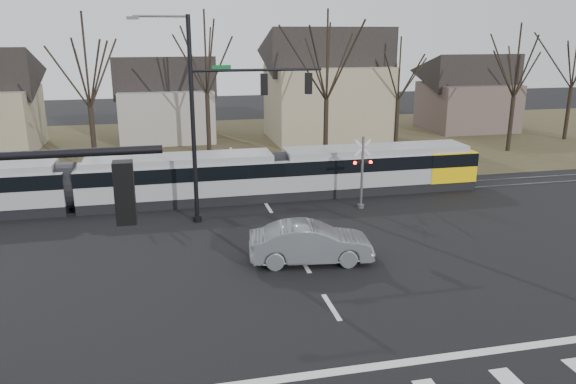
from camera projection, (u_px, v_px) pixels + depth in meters
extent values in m
plane|color=black|center=(350.00, 336.00, 18.06)|extent=(140.00, 140.00, 0.00)
cube|color=#38331E|center=(229.00, 145.00, 48.05)|extent=(140.00, 28.00, 0.01)
cube|color=silver|center=(369.00, 367.00, 16.37)|extent=(28.00, 0.35, 0.01)
cube|color=silver|center=(331.00, 307.00, 19.93)|extent=(0.18, 2.00, 0.01)
cube|color=silver|center=(304.00, 263.00, 23.68)|extent=(0.18, 2.00, 0.01)
cube|color=silver|center=(283.00, 231.00, 27.43)|extent=(0.18, 2.00, 0.01)
cube|color=silver|center=(268.00, 207.00, 31.18)|extent=(0.18, 2.00, 0.01)
cube|color=silver|center=(256.00, 188.00, 34.93)|extent=(0.18, 2.00, 0.01)
cube|color=silver|center=(246.00, 173.00, 38.68)|extent=(0.18, 2.00, 0.01)
cube|color=silver|center=(238.00, 160.00, 42.43)|extent=(0.18, 2.00, 0.01)
cube|color=silver|center=(232.00, 150.00, 46.17)|extent=(0.18, 2.00, 0.01)
cube|color=#59595E|center=(265.00, 201.00, 32.20)|extent=(90.00, 0.12, 0.06)
cube|color=#59595E|center=(260.00, 195.00, 33.52)|extent=(90.00, 0.12, 0.06)
cube|color=gray|center=(181.00, 179.00, 31.70)|extent=(11.21, 2.62, 2.73)
cube|color=black|center=(180.00, 170.00, 31.54)|extent=(11.23, 2.65, 0.79)
cube|color=gray|center=(375.00, 169.00, 34.17)|extent=(12.15, 2.62, 2.73)
cube|color=black|center=(376.00, 160.00, 34.02)|extent=(12.17, 2.65, 0.79)
cube|color=yellow|center=(444.00, 164.00, 35.12)|extent=(2.99, 2.67, 1.82)
imported|color=slate|center=(311.00, 243.00, 23.64)|extent=(3.14, 5.64, 1.70)
cube|color=black|center=(125.00, 193.00, 9.22)|extent=(0.32, 0.32, 1.05)
sphere|color=#FF0C07|center=(123.00, 173.00, 9.13)|extent=(0.22, 0.22, 0.22)
cylinder|color=black|center=(193.00, 123.00, 27.51)|extent=(0.22, 0.22, 10.20)
cylinder|color=black|center=(197.00, 218.00, 28.89)|extent=(0.44, 0.44, 0.30)
cylinder|color=black|center=(257.00, 70.00, 27.51)|extent=(6.50, 0.14, 0.14)
cube|color=#0C5926|center=(222.00, 67.00, 27.10)|extent=(0.90, 0.03, 0.22)
cube|color=black|center=(264.00, 84.00, 27.77)|extent=(0.32, 0.32, 1.05)
sphere|color=#FF0C07|center=(264.00, 78.00, 27.68)|extent=(0.22, 0.22, 0.22)
cube|color=black|center=(308.00, 83.00, 28.26)|extent=(0.32, 0.32, 1.05)
sphere|color=#FF0C07|center=(309.00, 77.00, 28.16)|extent=(0.22, 0.22, 0.22)
cube|color=#59595B|center=(133.00, 18.00, 25.62)|extent=(0.55, 0.22, 0.14)
cylinder|color=#59595B|center=(362.00, 173.00, 30.56)|extent=(0.14, 0.14, 4.00)
cylinder|color=#59595B|center=(361.00, 206.00, 31.09)|extent=(0.36, 0.36, 0.20)
cube|color=silver|center=(363.00, 148.00, 30.17)|extent=(0.95, 0.04, 0.95)
cube|color=silver|center=(363.00, 148.00, 30.17)|extent=(0.95, 0.04, 0.95)
cube|color=black|center=(362.00, 162.00, 30.40)|extent=(1.00, 0.10, 0.12)
sphere|color=#FF0C07|center=(355.00, 163.00, 30.23)|extent=(0.18, 0.18, 0.18)
sphere|color=#FF0C07|center=(371.00, 162.00, 30.42)|extent=(0.18, 0.18, 0.18)
cube|color=gray|center=(167.00, 114.00, 50.12)|extent=(8.00, 7.00, 4.50)
cube|color=gray|center=(327.00, 103.00, 49.99)|extent=(10.00, 8.00, 6.50)
cube|color=brown|center=(467.00, 107.00, 55.33)|extent=(8.00, 7.00, 4.50)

